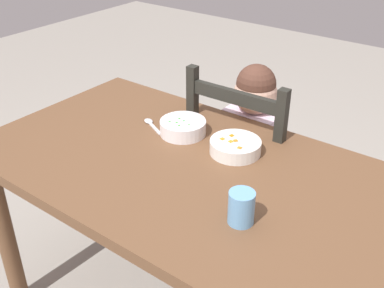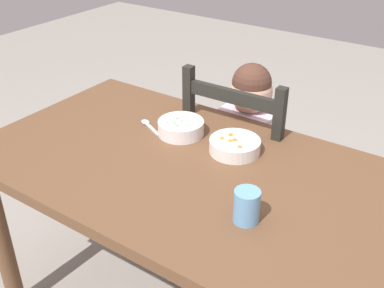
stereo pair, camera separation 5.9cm
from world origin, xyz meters
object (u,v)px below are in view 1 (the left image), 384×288
object	(u,v)px
bowl_of_peas	(183,127)
spoon	(151,123)
dining_table	(186,191)
bowl_of_carrots	(235,146)
dining_chair	(247,177)
drinking_cup	(241,208)
child_figure	(249,142)

from	to	relation	value
bowl_of_peas	spoon	distance (m)	0.15
dining_table	spoon	bearing A→B (deg)	153.10
dining_table	bowl_of_carrots	distance (m)	0.22
bowl_of_peas	bowl_of_carrots	bearing A→B (deg)	0.01
dining_chair	bowl_of_peas	bearing A→B (deg)	-110.90
drinking_cup	bowl_of_peas	bearing A→B (deg)	145.17
child_figure	bowl_of_carrots	distance (m)	0.35
child_figure	bowl_of_peas	size ratio (longest dim) A/B	5.69
bowl_of_peas	bowl_of_carrots	world-z (taller)	bowl_of_peas
child_figure	bowl_of_peas	distance (m)	0.35
bowl_of_peas	spoon	bearing A→B (deg)	-173.52
spoon	drinking_cup	xyz separation A→B (m)	(0.58, -0.29, 0.04)
bowl_of_carrots	drinking_cup	size ratio (longest dim) A/B	1.81
bowl_of_peas	drinking_cup	world-z (taller)	drinking_cup
dining_table	bowl_of_peas	world-z (taller)	bowl_of_peas
dining_table	drinking_cup	bearing A→B (deg)	-25.78
dining_chair	child_figure	world-z (taller)	dining_chair
drinking_cup	child_figure	bearing A→B (deg)	118.39
dining_chair	bowl_of_carrots	world-z (taller)	dining_chair
child_figure	bowl_of_peas	world-z (taller)	child_figure
bowl_of_carrots	drinking_cup	world-z (taller)	drinking_cup
child_figure	spoon	world-z (taller)	child_figure
child_figure	bowl_of_carrots	bearing A→B (deg)	-69.01
spoon	dining_table	bearing A→B (deg)	-26.90
bowl_of_carrots	spoon	distance (m)	0.37
bowl_of_peas	drinking_cup	distance (m)	0.53
bowl_of_peas	child_figure	bearing A→B (deg)	69.00
dining_table	drinking_cup	size ratio (longest dim) A/B	14.93
dining_table	child_figure	xyz separation A→B (m)	(-0.02, 0.45, -0.02)
bowl_of_carrots	dining_table	bearing A→B (deg)	-118.96
dining_table	bowl_of_carrots	world-z (taller)	bowl_of_carrots
bowl_of_carrots	child_figure	bearing A→B (deg)	110.99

